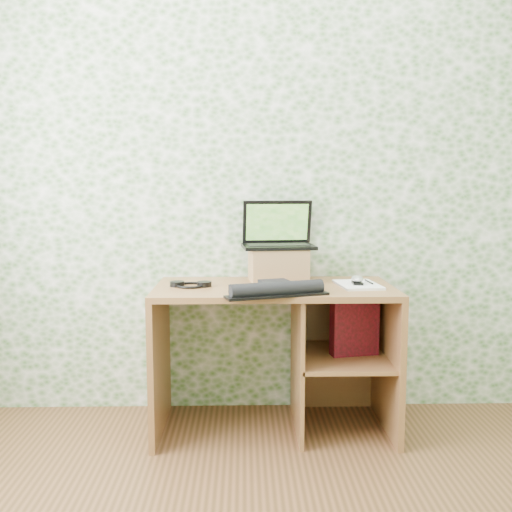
{
  "coord_description": "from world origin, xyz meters",
  "views": [
    {
      "loc": [
        -0.15,
        -1.39,
        1.25
      ],
      "look_at": [
        -0.09,
        1.39,
        0.91
      ],
      "focal_mm": 40.0,
      "sensor_mm": 36.0,
      "label": 1
    }
  ],
  "objects_px": {
    "riser": "(278,265)",
    "laptop": "(278,236)",
    "notepad": "(358,285)",
    "desk": "(289,336)",
    "keyboard": "(276,289)"
  },
  "relations": [
    {
      "from": "riser",
      "to": "laptop",
      "type": "distance_m",
      "value": 0.15
    },
    {
      "from": "riser",
      "to": "notepad",
      "type": "relative_size",
      "value": 1.07
    },
    {
      "from": "riser",
      "to": "laptop",
      "type": "bearing_deg",
      "value": 90.0
    },
    {
      "from": "desk",
      "to": "laptop",
      "type": "relative_size",
      "value": 3.04
    },
    {
      "from": "desk",
      "to": "laptop",
      "type": "distance_m",
      "value": 0.53
    },
    {
      "from": "desk",
      "to": "notepad",
      "type": "height_order",
      "value": "notepad"
    },
    {
      "from": "desk",
      "to": "notepad",
      "type": "relative_size",
      "value": 4.36
    },
    {
      "from": "keyboard",
      "to": "notepad",
      "type": "height_order",
      "value": "keyboard"
    },
    {
      "from": "keyboard",
      "to": "notepad",
      "type": "xyz_separation_m",
      "value": [
        0.42,
        0.2,
        -0.02
      ]
    },
    {
      "from": "keyboard",
      "to": "riser",
      "type": "bearing_deg",
      "value": 67.57
    },
    {
      "from": "laptop",
      "to": "notepad",
      "type": "bearing_deg",
      "value": -32.17
    },
    {
      "from": "desk",
      "to": "keyboard",
      "type": "distance_m",
      "value": 0.39
    },
    {
      "from": "desk",
      "to": "keyboard",
      "type": "relative_size",
      "value": 2.45
    },
    {
      "from": "riser",
      "to": "laptop",
      "type": "relative_size",
      "value": 0.74
    },
    {
      "from": "desk",
      "to": "notepad",
      "type": "xyz_separation_m",
      "value": [
        0.35,
        -0.04,
        0.28
      ]
    }
  ]
}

